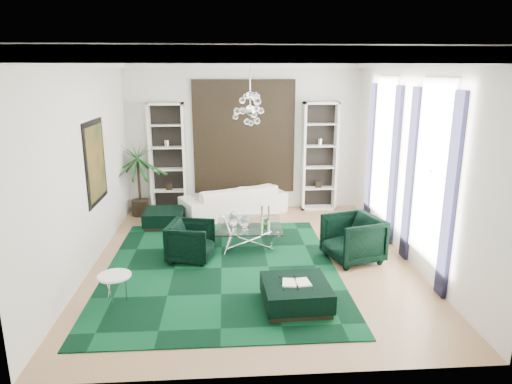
{
  "coord_description": "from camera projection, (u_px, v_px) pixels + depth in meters",
  "views": [
    {
      "loc": [
        -0.48,
        -8.2,
        3.53
      ],
      "look_at": [
        0.11,
        0.5,
        1.22
      ],
      "focal_mm": 32.0,
      "sensor_mm": 36.0,
      "label": 1
    }
  ],
  "objects": [
    {
      "name": "coffee_table",
      "position": [
        249.0,
        235.0,
        9.54
      ],
      "size": [
        1.38,
        1.38,
        0.46
      ],
      "primitive_type": null,
      "rotation": [
        0.0,
        0.0,
        -0.04
      ],
      "color": "white",
      "rests_on": "floor"
    },
    {
      "name": "curtain_near_b",
      "position": [
        410.0,
        176.0,
        8.5
      ],
      "size": [
        0.07,
        0.3,
        3.25
      ],
      "primitive_type": "cube",
      "color": "black",
      "rests_on": "floor"
    },
    {
      "name": "wall_front",
      "position": [
        271.0,
        226.0,
        4.98
      ],
      "size": [
        6.0,
        0.02,
        3.8
      ],
      "primitive_type": "cube",
      "color": "silver",
      "rests_on": "ground"
    },
    {
      "name": "side_table",
      "position": [
        116.0,
        290.0,
        7.07
      ],
      "size": [
        0.63,
        0.63,
        0.49
      ],
      "primitive_type": "cylinder",
      "rotation": [
        0.0,
        0.0,
        0.29
      ],
      "color": "white",
      "rests_on": "floor"
    },
    {
      "name": "table_plant",
      "position": [
        266.0,
        223.0,
        9.21
      ],
      "size": [
        0.13,
        0.11,
        0.23
      ],
      "primitive_type": "imported",
      "rotation": [
        0.0,
        0.0,
        -0.01
      ],
      "color": "#134917",
      "rests_on": "coffee_table"
    },
    {
      "name": "shelving_right",
      "position": [
        320.0,
        157.0,
        11.81
      ],
      "size": [
        0.9,
        0.38,
        2.8
      ],
      "primitive_type": null,
      "color": "white",
      "rests_on": "floor"
    },
    {
      "name": "ceiling",
      "position": [
        252.0,
        55.0,
        7.87
      ],
      "size": [
        6.0,
        7.0,
        0.02
      ],
      "primitive_type": "cube",
      "color": "white",
      "rests_on": "ground"
    },
    {
      "name": "curtain_near_a",
      "position": [
        450.0,
        198.0,
        7.0
      ],
      "size": [
        0.07,
        0.3,
        3.25
      ],
      "primitive_type": "cube",
      "color": "black",
      "rests_on": "floor"
    },
    {
      "name": "ceiling_medallion",
      "position": [
        251.0,
        58.0,
        8.17
      ],
      "size": [
        0.9,
        0.9,
        0.05
      ],
      "primitive_type": "cylinder",
      "color": "white",
      "rests_on": "ceiling"
    },
    {
      "name": "crown_molding",
      "position": [
        252.0,
        62.0,
        7.9
      ],
      "size": [
        6.0,
        7.0,
        0.18
      ],
      "primitive_type": null,
      "color": "white",
      "rests_on": "ceiling"
    },
    {
      "name": "shelving_left",
      "position": [
        168.0,
        158.0,
        11.55
      ],
      "size": [
        0.9,
        0.38,
        2.8
      ],
      "primitive_type": null,
      "color": "white",
      "rests_on": "floor"
    },
    {
      "name": "painting",
      "position": [
        96.0,
        162.0,
        8.76
      ],
      "size": [
        0.04,
        1.3,
        1.6
      ],
      "primitive_type": "cube",
      "color": "black",
      "rests_on": "wall_left"
    },
    {
      "name": "wall_left",
      "position": [
        84.0,
        166.0,
        8.16
      ],
      "size": [
        0.02,
        7.0,
        3.8
      ],
      "primitive_type": "cube",
      "color": "silver",
      "rests_on": "ground"
    },
    {
      "name": "window_far",
      "position": [
        384.0,
        148.0,
        10.0
      ],
      "size": [
        0.03,
        1.1,
        2.9
      ],
      "primitive_type": "cube",
      "color": "white",
      "rests_on": "wall_right"
    },
    {
      "name": "ottoman_front",
      "position": [
        296.0,
        295.0,
        7.02
      ],
      "size": [
        1.05,
        1.05,
        0.4
      ],
      "primitive_type": "cube",
      "rotation": [
        0.0,
        0.0,
        0.05
      ],
      "color": "black",
      "rests_on": "floor"
    },
    {
      "name": "sofa",
      "position": [
        234.0,
        200.0,
        11.54
      ],
      "size": [
        2.8,
        1.98,
        0.76
      ],
      "primitive_type": "imported",
      "rotation": [
        0.0,
        0.0,
        3.55
      ],
      "color": "white",
      "rests_on": "floor"
    },
    {
      "name": "window_near",
      "position": [
        432.0,
        171.0,
        7.69
      ],
      "size": [
        0.03,
        1.1,
        2.9
      ],
      "primitive_type": "cube",
      "color": "white",
      "rests_on": "wall_right"
    },
    {
      "name": "curtain_far_b",
      "position": [
        370.0,
        153.0,
        10.82
      ],
      "size": [
        0.07,
        0.3,
        3.25
      ],
      "primitive_type": "cube",
      "color": "black",
      "rests_on": "floor"
    },
    {
      "name": "chandelier",
      "position": [
        250.0,
        110.0,
        8.29
      ],
      "size": [
        0.9,
        0.9,
        0.68
      ],
      "primitive_type": null,
      "rotation": [
        0.0,
        0.0,
        0.21
      ],
      "color": "white",
      "rests_on": "ceiling"
    },
    {
      "name": "rug",
      "position": [
        221.0,
        268.0,
        8.43
      ],
      "size": [
        4.2,
        5.0,
        0.02
      ],
      "primitive_type": "cube",
      "color": "black",
      "rests_on": "floor"
    },
    {
      "name": "armchair_left",
      "position": [
        191.0,
        241.0,
        8.75
      ],
      "size": [
        0.97,
        0.95,
        0.75
      ],
      "primitive_type": "imported",
      "rotation": [
        0.0,
        0.0,
        1.38
      ],
      "color": "black",
      "rests_on": "floor"
    },
    {
      "name": "book",
      "position": [
        296.0,
        282.0,
        6.97
      ],
      "size": [
        0.44,
        0.29,
        0.03
      ],
      "primitive_type": "cube",
      "color": "white",
      "rests_on": "ottoman_front"
    },
    {
      "name": "palm",
      "position": [
        138.0,
        169.0,
        11.29
      ],
      "size": [
        1.82,
        1.82,
        2.39
      ],
      "primitive_type": null,
      "rotation": [
        0.0,
        0.0,
        0.25
      ],
      "color": "#134917",
      "rests_on": "floor"
    },
    {
      "name": "wall_back",
      "position": [
        244.0,
        137.0,
        11.75
      ],
      "size": [
        6.0,
        0.02,
        3.8
      ],
      "primitive_type": "cube",
      "color": "silver",
      "rests_on": "ground"
    },
    {
      "name": "ottoman_side",
      "position": [
        164.0,
        218.0,
        10.7
      ],
      "size": [
        0.91,
        0.91,
        0.4
      ],
      "primitive_type": "cube",
      "rotation": [
        0.0,
        0.0,
        -0.02
      ],
      "color": "black",
      "rests_on": "floor"
    },
    {
      "name": "wall_right",
      "position": [
        412.0,
        161.0,
        8.56
      ],
      "size": [
        0.02,
        7.0,
        3.8
      ],
      "primitive_type": "cube",
      "color": "silver",
      "rests_on": "ground"
    },
    {
      "name": "tapestry",
      "position": [
        244.0,
        137.0,
        11.7
      ],
      "size": [
        2.5,
        0.06,
        2.8
      ],
      "primitive_type": "cube",
      "color": "black",
      "rests_on": "wall_back"
    },
    {
      "name": "curtain_far_a",
      "position": [
        394.0,
        167.0,
        9.31
      ],
      "size": [
        0.07,
        0.3,
        3.25
      ],
      "primitive_type": "cube",
      "color": "black",
      "rests_on": "floor"
    },
    {
      "name": "floor",
      "position": [
        252.0,
        260.0,
        8.85
      ],
      "size": [
        6.0,
        7.0,
        0.02
      ],
      "primitive_type": "cube",
      "color": "#A98159",
      "rests_on": "ground"
    },
    {
      "name": "armchair_right",
      "position": [
        353.0,
        239.0,
        8.7
      ],
      "size": [
        1.2,
        1.18,
        0.88
      ],
      "primitive_type": "imported",
      "rotation": [
        0.0,
        0.0,
        -1.28
      ],
      "color": "black",
      "rests_on": "floor"
    }
  ]
}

